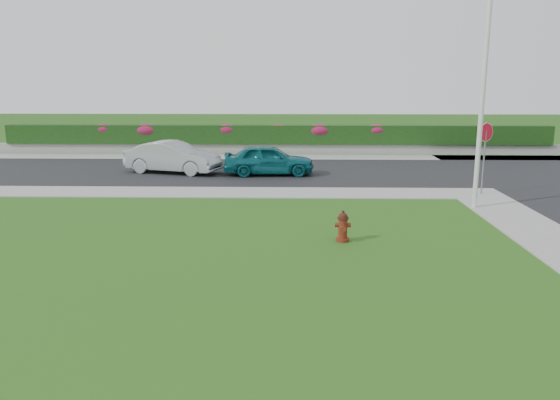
{
  "coord_description": "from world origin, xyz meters",
  "views": [
    {
      "loc": [
        -0.0,
        -11.64,
        4.26
      ],
      "look_at": [
        -0.39,
        3.67,
        0.9
      ],
      "focal_mm": 35.0,
      "sensor_mm": 36.0,
      "label": 1
    }
  ],
  "objects_px": {
    "fire_hydrant": "(343,227)",
    "utility_pole": "(482,108)",
    "sedan_silver": "(173,157)",
    "stop_sign": "(485,141)",
    "sedan_teal": "(269,160)"
  },
  "relations": [
    {
      "from": "sedan_teal",
      "to": "stop_sign",
      "type": "distance_m",
      "value": 9.34
    },
    {
      "from": "fire_hydrant",
      "to": "sedan_silver",
      "type": "xyz_separation_m",
      "value": [
        -6.96,
        10.86,
        0.37
      ]
    },
    {
      "from": "sedan_silver",
      "to": "utility_pole",
      "type": "height_order",
      "value": "utility_pole"
    },
    {
      "from": "fire_hydrant",
      "to": "utility_pole",
      "type": "height_order",
      "value": "utility_pole"
    },
    {
      "from": "sedan_teal",
      "to": "fire_hydrant",
      "type": "bearing_deg",
      "value": -169.87
    },
    {
      "from": "sedan_silver",
      "to": "stop_sign",
      "type": "bearing_deg",
      "value": -93.32
    },
    {
      "from": "sedan_silver",
      "to": "utility_pole",
      "type": "distance_m",
      "value": 13.86
    },
    {
      "from": "utility_pole",
      "to": "stop_sign",
      "type": "height_order",
      "value": "utility_pole"
    },
    {
      "from": "stop_sign",
      "to": "utility_pole",
      "type": "bearing_deg",
      "value": -121.12
    },
    {
      "from": "stop_sign",
      "to": "sedan_silver",
      "type": "bearing_deg",
      "value": 153.15
    },
    {
      "from": "fire_hydrant",
      "to": "sedan_teal",
      "type": "bearing_deg",
      "value": 105.41
    },
    {
      "from": "fire_hydrant",
      "to": "stop_sign",
      "type": "xyz_separation_m",
      "value": [
        5.84,
        6.34,
        1.65
      ]
    },
    {
      "from": "sedan_teal",
      "to": "stop_sign",
      "type": "xyz_separation_m",
      "value": [
        8.31,
        -4.05,
        1.32
      ]
    },
    {
      "from": "sedan_silver",
      "to": "stop_sign",
      "type": "xyz_separation_m",
      "value": [
        12.8,
        -4.51,
        1.29
      ]
    },
    {
      "from": "sedan_teal",
      "to": "sedan_silver",
      "type": "xyz_separation_m",
      "value": [
        -4.49,
        0.46,
        0.03
      ]
    }
  ]
}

